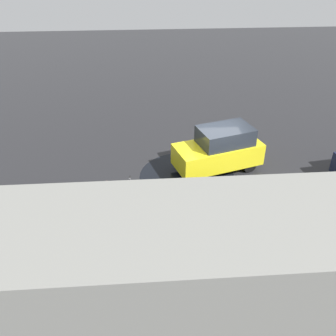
{
  "coord_description": "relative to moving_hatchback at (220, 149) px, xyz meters",
  "views": [
    {
      "loc": [
        3.19,
        14.26,
        9.31
      ],
      "look_at": [
        2.2,
        0.97,
        0.9
      ],
      "focal_mm": 40.0,
      "sensor_mm": 36.0,
      "label": 1
    }
  ],
  "objects": [
    {
      "name": "moving_hatchback",
      "position": [
        0.0,
        0.0,
        0.0
      ],
      "size": [
        4.23,
        2.76,
        2.06
      ],
      "color": "yellow",
      "rests_on": "ground"
    },
    {
      "name": "kerb_strip",
      "position": [
        0.22,
        4.43,
        -1.01
      ],
      "size": [
        24.0,
        3.2,
        0.04
      ],
      "primitive_type": "cube",
      "color": "slate",
      "rests_on": "ground"
    },
    {
      "name": "ground_plane",
      "position": [
        0.22,
        0.23,
        -1.03
      ],
      "size": [
        60.0,
        60.0,
        0.0
      ],
      "primitive_type": "plane",
      "color": "black"
    },
    {
      "name": "metal_railing",
      "position": [
        -1.72,
        6.02,
        -0.3
      ],
      "size": [
        9.86,
        0.04,
        1.05
      ],
      "color": "#B7BABF",
      "rests_on": "ground"
    },
    {
      "name": "sign_post",
      "position": [
        3.92,
        4.13,
        0.55
      ],
      "size": [
        0.07,
        0.44,
        2.4
      ],
      "color": "#4C4C51",
      "rests_on": "ground"
    },
    {
      "name": "pedestrian",
      "position": [
        4.9,
        2.48,
        -0.34
      ],
      "size": [
        0.33,
        0.55,
        1.22
      ],
      "color": "#1E8C4C",
      "rests_on": "ground"
    },
    {
      "name": "building_block",
      "position": [
        2.01,
        9.98,
        1.71
      ],
      "size": [
        13.0,
        2.4,
        5.46
      ],
      "primitive_type": "cube",
      "color": "slate",
      "rests_on": "ground"
    },
    {
      "name": "puddle_patch",
      "position": [
        1.52,
        0.51,
        -1.02
      ],
      "size": [
        4.28,
        4.28,
        0.01
      ],
      "primitive_type": "cylinder",
      "color": "black",
      "rests_on": "ground"
    },
    {
      "name": "fire_hydrant",
      "position": [
        3.79,
        2.79,
        -0.63
      ],
      "size": [
        0.42,
        0.31,
        0.8
      ],
      "color": "#197A2D",
      "rests_on": "ground"
    }
  ]
}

